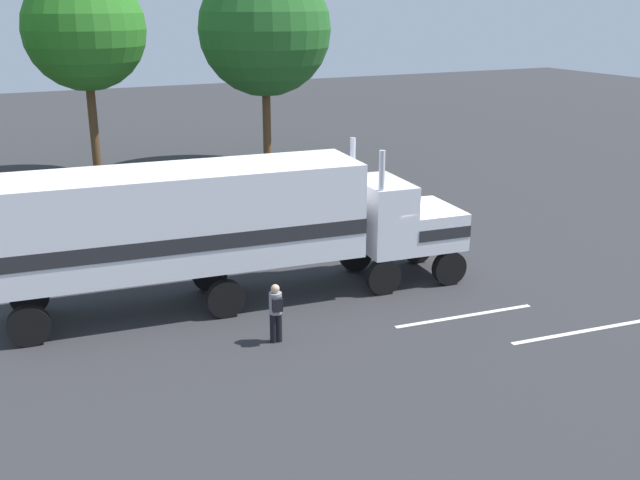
{
  "coord_description": "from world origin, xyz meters",
  "views": [
    {
      "loc": [
        -12.52,
        -19.09,
        8.6
      ],
      "look_at": [
        -3.26,
        0.25,
        1.6
      ],
      "focal_mm": 41.05,
      "sensor_mm": 36.0,
      "label": 1
    }
  ],
  "objects_px": {
    "person_bystander": "(276,311)",
    "tree_left": "(265,29)",
    "parked_car": "(18,208)",
    "tree_center": "(84,30)",
    "semi_truck": "(218,221)"
  },
  "relations": [
    {
      "from": "semi_truck",
      "to": "parked_car",
      "type": "distance_m",
      "value": 11.98
    },
    {
      "from": "semi_truck",
      "to": "tree_center",
      "type": "height_order",
      "value": "tree_center"
    },
    {
      "from": "semi_truck",
      "to": "tree_center",
      "type": "relative_size",
      "value": 1.39
    },
    {
      "from": "tree_center",
      "to": "person_bystander",
      "type": "bearing_deg",
      "value": -87.64
    },
    {
      "from": "parked_car",
      "to": "tree_center",
      "type": "relative_size",
      "value": 0.45
    },
    {
      "from": "parked_car",
      "to": "person_bystander",
      "type": "bearing_deg",
      "value": -69.37
    },
    {
      "from": "semi_truck",
      "to": "tree_left",
      "type": "distance_m",
      "value": 19.64
    },
    {
      "from": "tree_left",
      "to": "person_bystander",
      "type": "bearing_deg",
      "value": -111.1
    },
    {
      "from": "person_bystander",
      "to": "tree_left",
      "type": "height_order",
      "value": "tree_left"
    },
    {
      "from": "semi_truck",
      "to": "parked_car",
      "type": "xyz_separation_m",
      "value": [
        -4.84,
        10.82,
        -1.72
      ]
    },
    {
      "from": "person_bystander",
      "to": "tree_center",
      "type": "relative_size",
      "value": 0.16
    },
    {
      "from": "parked_car",
      "to": "tree_center",
      "type": "distance_m",
      "value": 11.24
    },
    {
      "from": "parked_car",
      "to": "tree_left",
      "type": "xyz_separation_m",
      "value": [
        13.16,
        6.34,
        6.43
      ]
    },
    {
      "from": "parked_car",
      "to": "tree_left",
      "type": "distance_m",
      "value": 15.96
    },
    {
      "from": "person_bystander",
      "to": "tree_left",
      "type": "relative_size",
      "value": 0.15
    }
  ]
}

